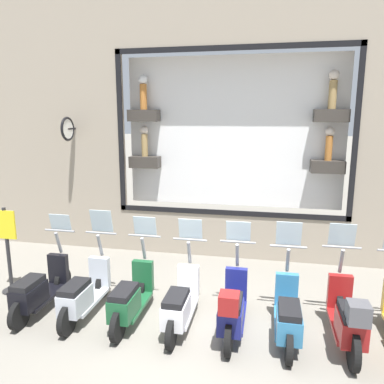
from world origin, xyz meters
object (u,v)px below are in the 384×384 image
at_px(scooter_silver_6, 84,293).
at_px(shop_sign_post, 7,247).
at_px(scooter_red_1, 348,318).
at_px(scooter_white_4, 180,304).
at_px(scooter_green_5, 131,298).
at_px(scooter_teal_2, 288,315).
at_px(scooter_black_7, 39,289).
at_px(scooter_navy_3, 232,308).

height_order(scooter_silver_6, shop_sign_post, shop_sign_post).
distance_m(scooter_red_1, scooter_white_4, 2.53).
bearing_deg(scooter_green_5, scooter_teal_2, -90.04).
bearing_deg(scooter_green_5, shop_sign_post, 77.88).
xyz_separation_m(scooter_red_1, scooter_black_7, (0.05, 5.06, -0.07)).
height_order(scooter_red_1, scooter_black_7, scooter_red_1).
relative_size(scooter_green_5, scooter_silver_6, 1.00).
bearing_deg(scooter_silver_6, scooter_green_5, -90.15).
height_order(scooter_teal_2, scooter_silver_6, scooter_silver_6).
xyz_separation_m(scooter_red_1, shop_sign_post, (0.63, 6.07, 0.42)).
distance_m(scooter_red_1, scooter_teal_2, 0.85).
relative_size(scooter_navy_3, shop_sign_post, 1.06).
bearing_deg(shop_sign_post, scooter_navy_3, -98.30).
bearing_deg(scooter_teal_2, scooter_silver_6, 89.93).
height_order(scooter_teal_2, shop_sign_post, shop_sign_post).
distance_m(scooter_teal_2, scooter_silver_6, 3.37).
xyz_separation_m(scooter_white_4, shop_sign_post, (0.58, 3.54, 0.49)).
height_order(scooter_red_1, scooter_silver_6, scooter_silver_6).
bearing_deg(scooter_black_7, scooter_green_5, -89.91).
xyz_separation_m(scooter_green_5, scooter_black_7, (-0.00, 1.69, -0.01)).
relative_size(scooter_red_1, scooter_green_5, 1.01).
xyz_separation_m(scooter_silver_6, shop_sign_post, (0.58, 1.85, 0.48)).
relative_size(scooter_teal_2, scooter_silver_6, 0.99).
relative_size(scooter_white_4, scooter_green_5, 1.00).
bearing_deg(scooter_silver_6, scooter_navy_3, -91.43).
bearing_deg(shop_sign_post, scooter_teal_2, -96.34).
bearing_deg(scooter_green_5, scooter_silver_6, 89.85).
xyz_separation_m(scooter_white_4, scooter_black_7, (-0.00, 2.53, 0.00)).
distance_m(scooter_navy_3, shop_sign_post, 4.45).
distance_m(scooter_navy_3, scooter_white_4, 0.85).
xyz_separation_m(scooter_teal_2, scooter_black_7, (-0.00, 4.22, 0.00)).
bearing_deg(scooter_teal_2, shop_sign_post, 83.66).
bearing_deg(shop_sign_post, scooter_white_4, -99.32).
relative_size(scooter_navy_3, scooter_green_5, 1.00).
relative_size(scooter_white_4, scooter_silver_6, 1.00).
xyz_separation_m(scooter_navy_3, scooter_white_4, (0.06, 0.84, -0.05)).
bearing_deg(scooter_navy_3, scooter_green_5, 87.93).
xyz_separation_m(scooter_teal_2, scooter_green_5, (0.00, 2.53, 0.01)).
bearing_deg(scooter_red_1, scooter_silver_6, 89.28).
bearing_deg(shop_sign_post, scooter_black_7, -119.95).
xyz_separation_m(scooter_black_7, shop_sign_post, (0.58, 1.01, 0.49)).
xyz_separation_m(scooter_navy_3, scooter_black_7, (0.06, 3.37, -0.05)).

